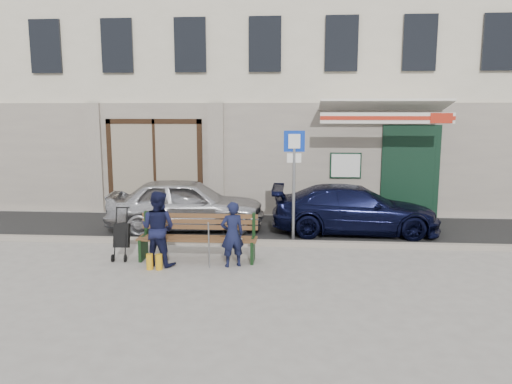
# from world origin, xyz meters

# --- Properties ---
(ground) EXTENTS (80.00, 80.00, 0.00)m
(ground) POSITION_xyz_m (0.00, 0.00, 0.00)
(ground) COLOR #9E9991
(ground) RESTS_ON ground
(asphalt_lane) EXTENTS (60.00, 3.20, 0.01)m
(asphalt_lane) POSITION_xyz_m (0.00, 3.10, 0.01)
(asphalt_lane) COLOR #282828
(asphalt_lane) RESTS_ON ground
(curb) EXTENTS (60.00, 0.18, 0.12)m
(curb) POSITION_xyz_m (0.00, 1.50, 0.06)
(curb) COLOR #9E9384
(curb) RESTS_ON ground
(building) EXTENTS (20.00, 8.27, 10.00)m
(building) POSITION_xyz_m (0.01, 8.45, 4.97)
(building) COLOR beige
(building) RESTS_ON ground
(car_silver) EXTENTS (4.05, 1.95, 1.33)m
(car_silver) POSITION_xyz_m (-1.85, 2.85, 0.67)
(car_silver) COLOR #B6B7BB
(car_silver) RESTS_ON ground
(car_navy) EXTENTS (4.07, 1.67, 1.18)m
(car_navy) POSITION_xyz_m (2.35, 2.86, 0.59)
(car_navy) COLOR black
(car_navy) RESTS_ON ground
(parking_sign) EXTENTS (0.47, 0.08, 2.55)m
(parking_sign) POSITION_xyz_m (0.84, 1.92, 1.70)
(parking_sign) COLOR gray
(parking_sign) RESTS_ON ground
(bench) EXTENTS (2.40, 1.17, 0.98)m
(bench) POSITION_xyz_m (-1.13, 0.32, 0.46)
(bench) COLOR brown
(bench) RESTS_ON ground
(man) EXTENTS (0.55, 0.47, 1.28)m
(man) POSITION_xyz_m (-0.33, -0.04, 0.64)
(man) COLOR #121634
(man) RESTS_ON ground
(woman) EXTENTS (0.84, 0.73, 1.47)m
(woman) POSITION_xyz_m (-1.78, -0.05, 0.73)
(woman) COLOR #121533
(woman) RESTS_ON ground
(stroller) EXTENTS (0.32, 0.44, 1.05)m
(stroller) POSITION_xyz_m (-2.63, 0.27, 0.47)
(stroller) COLOR black
(stroller) RESTS_ON ground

